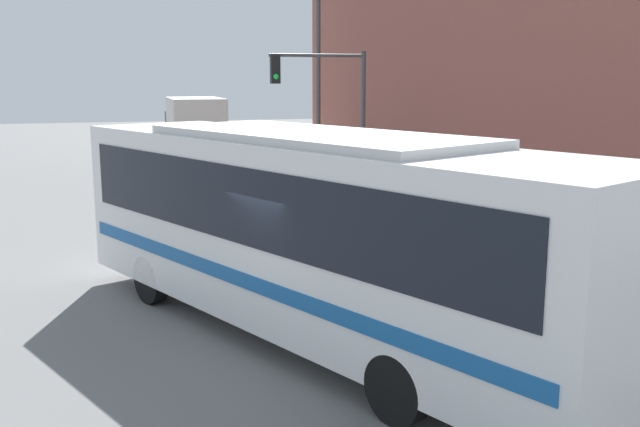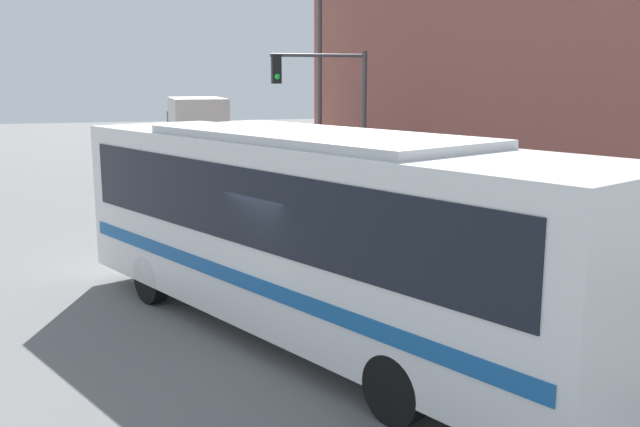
{
  "view_description": "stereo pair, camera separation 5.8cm",
  "coord_description": "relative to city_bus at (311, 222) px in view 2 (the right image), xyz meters",
  "views": [
    {
      "loc": [
        -2.83,
        -10.59,
        4.21
      ],
      "look_at": [
        1.15,
        3.17,
        1.46
      ],
      "focal_mm": 40.0,
      "sensor_mm": 36.0,
      "label": 1
    },
    {
      "loc": [
        -2.78,
        -10.61,
        4.21
      ],
      "look_at": [
        1.15,
        3.17,
        1.46
      ],
      "focal_mm": 40.0,
      "sensor_mm": 36.0,
      "label": 2
    }
  ],
  "objects": [
    {
      "name": "pedestrian_near_corner",
      "position": [
        5.41,
        13.48,
        -0.84
      ],
      "size": [
        0.34,
        0.34,
        1.86
      ],
      "color": "slate",
      "rests_on": "sidewalk"
    },
    {
      "name": "city_bus",
      "position": [
        0.0,
        0.0,
        0.0
      ],
      "size": [
        6.87,
        10.92,
        3.37
      ],
      "rotation": [
        0.0,
        0.0,
        0.43
      ],
      "color": "white",
      "rests_on": "ground_plane"
    },
    {
      "name": "parking_meter",
      "position": [
        4.95,
        8.32,
        -0.97
      ],
      "size": [
        0.14,
        0.14,
        1.21
      ],
      "color": "#47474C",
      "rests_on": "sidewalk"
    },
    {
      "name": "fire_hydrant",
      "position": [
        4.95,
        3.45,
        -1.42
      ],
      "size": [
        0.24,
        0.33,
        0.77
      ],
      "color": "#999999",
      "rests_on": "sidewalk"
    },
    {
      "name": "ground_plane",
      "position": [
        -0.15,
        -0.17,
        -1.93
      ],
      "size": [
        120.0,
        120.0,
        0.0
      ],
      "primitive_type": "plane",
      "color": "slate"
    },
    {
      "name": "traffic_light_pole",
      "position": [
        3.94,
        11.98,
        1.6
      ],
      "size": [
        3.28,
        0.35,
        4.92
      ],
      "color": "#47474C",
      "rests_on": "sidewalk"
    },
    {
      "name": "building_facade",
      "position": [
        9.98,
        12.94,
        3.02
      ],
      "size": [
        6.0,
        24.23,
        9.89
      ],
      "color": "brown",
      "rests_on": "ground_plane"
    },
    {
      "name": "delivery_truck",
      "position": [
        0.92,
        25.49,
        -0.2
      ],
      "size": [
        2.49,
        6.77,
        3.2
      ],
      "color": "silver",
      "rests_on": "ground_plane"
    },
    {
      "name": "street_lamp",
      "position": [
        4.78,
        17.78,
        2.65
      ],
      "size": [
        3.07,
        0.28,
        7.42
      ],
      "color": "#47474C",
      "rests_on": "sidewalk"
    },
    {
      "name": "sidewalk",
      "position": [
        5.66,
        19.83,
        -1.86
      ],
      "size": [
        2.62,
        70.0,
        0.13
      ],
      "color": "#B7B2A8",
      "rests_on": "ground_plane"
    }
  ]
}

